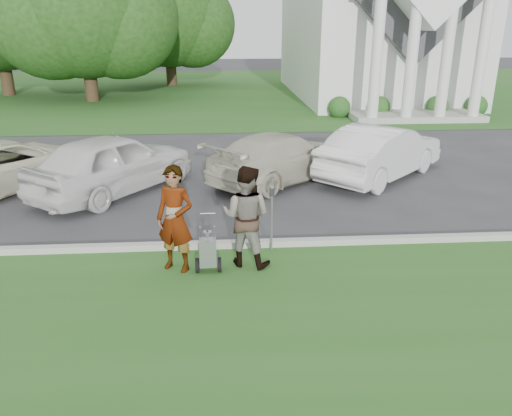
{
  "coord_description": "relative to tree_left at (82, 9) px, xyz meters",
  "views": [
    {
      "loc": [
        -0.35,
        -8.83,
        4.35
      ],
      "look_at": [
        0.27,
        0.0,
        1.07
      ],
      "focal_mm": 35.0,
      "sensor_mm": 36.0,
      "label": 1
    }
  ],
  "objects": [
    {
      "name": "ground",
      "position": [
        8.01,
        -21.99,
        -5.11
      ],
      "size": [
        120.0,
        120.0,
        0.0
      ],
      "primitive_type": "plane",
      "color": "#333335",
      "rests_on": "ground"
    },
    {
      "name": "grass_strip",
      "position": [
        8.01,
        -24.99,
        -5.11
      ],
      "size": [
        80.0,
        7.0,
        0.01
      ],
      "primitive_type": "cube",
      "color": "#29581E",
      "rests_on": "ground"
    },
    {
      "name": "church_lawn",
      "position": [
        8.01,
        5.01,
        -5.11
      ],
      "size": [
        80.0,
        30.0,
        0.01
      ],
      "primitive_type": "cube",
      "color": "#29581E",
      "rests_on": "ground"
    },
    {
      "name": "curb",
      "position": [
        8.01,
        -21.44,
        -5.04
      ],
      "size": [
        80.0,
        0.18,
        0.15
      ],
      "primitive_type": "cube",
      "color": "#9E9E93",
      "rests_on": "ground"
    },
    {
      "name": "tree_left",
      "position": [
        0.0,
        0.0,
        0.0
      ],
      "size": [
        10.63,
        8.4,
        9.71
      ],
      "color": "#332316",
      "rests_on": "ground"
    },
    {
      "name": "tree_back",
      "position": [
        4.0,
        8.0,
        -0.38
      ],
      "size": [
        9.61,
        7.6,
        8.89
      ],
      "color": "#332316",
      "rests_on": "ground"
    },
    {
      "name": "striping_cart",
      "position": [
        7.36,
        -22.46,
        -4.73
      ],
      "size": [
        0.48,
        0.94,
        0.88
      ],
      "rotation": [
        0.0,
        0.0,
        0.01
      ],
      "color": "black",
      "rests_on": "ground"
    },
    {
      "name": "person_left",
      "position": [
        6.78,
        -22.32,
        -4.11
      ],
      "size": [
        0.86,
        0.74,
        2.0
      ],
      "primitive_type": "imported",
      "rotation": [
        0.0,
        0.0,
        -0.43
      ],
      "color": "#999999",
      "rests_on": "ground"
    },
    {
      "name": "person_right",
      "position": [
        8.08,
        -22.19,
        -4.14
      ],
      "size": [
        1.15,
        1.03,
        1.94
      ],
      "primitive_type": "imported",
      "rotation": [
        0.0,
        0.0,
        2.76
      ],
      "color": "#999999",
      "rests_on": "ground"
    },
    {
      "name": "parking_meter_near",
      "position": [
        8.61,
        -21.65,
        -4.24
      ],
      "size": [
        0.1,
        0.09,
        1.37
      ],
      "color": "gray",
      "rests_on": "ground"
    },
    {
      "name": "car_a",
      "position": [
        1.72,
        -16.95,
        -4.43
      ],
      "size": [
        4.64,
        5.32,
        1.36
      ],
      "primitive_type": "imported",
      "rotation": [
        0.0,
        0.0,
        2.54
      ],
      "color": "beige",
      "rests_on": "ground"
    },
    {
      "name": "car_b",
      "position": [
        4.72,
        -17.58,
        -4.28
      ],
      "size": [
        4.44,
        5.08,
        1.66
      ],
      "primitive_type": "imported",
      "rotation": [
        0.0,
        0.0,
        2.51
      ],
      "color": "silver",
      "rests_on": "ground"
    },
    {
      "name": "car_c",
      "position": [
        9.37,
        -16.78,
        -4.41
      ],
      "size": [
        4.95,
        4.69,
        1.41
      ],
      "primitive_type": "imported",
      "rotation": [
        0.0,
        0.0,
        2.29
      ],
      "color": "beige",
      "rests_on": "ground"
    },
    {
      "name": "car_d",
      "position": [
        12.37,
        -16.7,
        -4.32
      ],
      "size": [
        4.62,
        4.56,
        1.59
      ],
      "primitive_type": "imported",
      "rotation": [
        0.0,
        0.0,
        2.34
      ],
      "color": "silver",
      "rests_on": "ground"
    }
  ]
}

